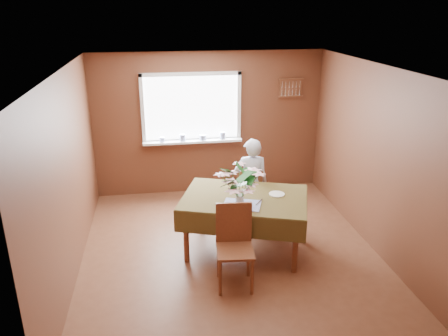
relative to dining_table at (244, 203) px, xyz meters
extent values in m
plane|color=brown|center=(-0.20, -0.07, -0.70)|extent=(4.50, 4.50, 0.00)
plane|color=white|center=(-0.20, -0.07, 1.80)|extent=(4.50, 4.50, 0.00)
plane|color=brown|center=(-0.20, 2.18, 0.55)|extent=(4.00, 0.00, 4.00)
plane|color=brown|center=(-0.20, -2.32, 0.55)|extent=(4.00, 0.00, 4.00)
plane|color=brown|center=(-2.20, -0.07, 0.55)|extent=(0.00, 4.50, 4.50)
plane|color=brown|center=(1.80, -0.07, 0.55)|extent=(0.00, 4.50, 4.50)
cube|color=white|center=(-0.50, 2.16, 0.85)|extent=(1.60, 0.01, 1.10)
cube|color=white|center=(-0.50, 2.15, 1.43)|extent=(1.72, 0.06, 0.06)
cube|color=white|center=(-0.50, 2.15, 0.27)|extent=(1.72, 0.06, 0.06)
cube|color=white|center=(-1.33, 2.15, 0.85)|extent=(0.06, 0.06, 1.22)
cube|color=white|center=(0.33, 2.15, 0.85)|extent=(0.06, 0.06, 1.22)
cube|color=white|center=(-0.50, 2.08, 0.28)|extent=(1.72, 0.20, 0.04)
cylinder|color=white|center=(-1.03, 2.06, 0.34)|extent=(0.09, 0.09, 0.08)
cylinder|color=white|center=(-0.68, 2.06, 0.35)|extent=(0.11, 0.11, 0.12)
cylinder|color=white|center=(-0.33, 2.06, 0.34)|extent=(0.12, 0.12, 0.09)
cylinder|color=white|center=(0.02, 2.06, 0.36)|extent=(0.10, 0.10, 0.13)
cube|color=brown|center=(1.25, 2.15, 1.15)|extent=(0.40, 0.03, 0.30)
cube|color=brown|center=(1.25, 2.14, 1.30)|extent=(0.44, 0.04, 0.03)
cube|color=brown|center=(1.25, 2.14, 1.00)|extent=(0.44, 0.04, 0.03)
cylinder|color=brown|center=(-0.81, -0.18, -0.33)|extent=(0.07, 0.07, 0.75)
cylinder|color=brown|center=(0.52, -0.65, -0.33)|extent=(0.07, 0.07, 0.75)
cylinder|color=brown|center=(-0.52, 0.65, -0.33)|extent=(0.07, 0.07, 0.75)
cylinder|color=brown|center=(0.81, 0.19, -0.33)|extent=(0.07, 0.07, 0.75)
cube|color=brown|center=(0.00, 0.00, 0.07)|extent=(1.84, 1.51, 0.04)
cube|color=#3C3116|center=(0.00, 0.00, 0.09)|extent=(1.92, 1.59, 0.01)
cube|color=#3C3116|center=(-0.18, -0.52, -0.06)|extent=(1.56, 0.55, 0.29)
cube|color=#3C3116|center=(0.18, 0.53, -0.06)|extent=(1.56, 0.55, 0.29)
cube|color=#3C3116|center=(-0.78, 0.27, -0.06)|extent=(0.38, 1.06, 0.29)
cube|color=#3C3116|center=(0.78, -0.27, -0.06)|extent=(0.38, 1.06, 0.29)
cube|color=#497BD1|center=(-0.09, -0.25, 0.10)|extent=(0.56, 0.48, 0.01)
cylinder|color=brown|center=(0.44, 1.01, -0.50)|extent=(0.04, 0.04, 0.41)
cylinder|color=brown|center=(0.11, 1.06, -0.50)|extent=(0.04, 0.04, 0.41)
cylinder|color=brown|center=(0.39, 0.69, -0.50)|extent=(0.04, 0.04, 0.41)
cylinder|color=brown|center=(0.07, 0.74, -0.50)|extent=(0.04, 0.04, 0.41)
cube|color=brown|center=(0.25, 0.88, -0.28)|extent=(0.43, 0.43, 0.03)
cube|color=brown|center=(0.23, 0.70, -0.04)|extent=(0.38, 0.08, 0.45)
cylinder|color=brown|center=(-0.48, -0.98, -0.47)|extent=(0.04, 0.04, 0.47)
cylinder|color=brown|center=(-0.11, -1.01, -0.47)|extent=(0.04, 0.04, 0.47)
cylinder|color=brown|center=(-0.45, -0.61, -0.47)|extent=(0.04, 0.04, 0.47)
cylinder|color=brown|center=(-0.07, -0.64, -0.47)|extent=(0.04, 0.04, 0.47)
cube|color=brown|center=(-0.28, -0.81, -0.22)|extent=(0.47, 0.47, 0.03)
cube|color=brown|center=(-0.26, -0.61, 0.05)|extent=(0.44, 0.07, 0.52)
imported|color=white|center=(0.25, 0.72, -0.01)|extent=(0.53, 0.37, 1.39)
cylinder|color=white|center=(-0.11, -0.22, 0.16)|extent=(0.11, 0.11, 0.13)
cylinder|color=#33662D|center=(-0.11, -0.22, 0.27)|extent=(0.06, 0.06, 0.10)
cylinder|color=white|center=(0.44, 0.00, 0.10)|extent=(0.23, 0.23, 0.01)
cube|color=silver|center=(0.15, -0.22, 0.11)|extent=(0.14, 0.19, 0.00)
camera|label=1|loc=(-1.11, -5.23, 2.50)|focal=35.00mm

